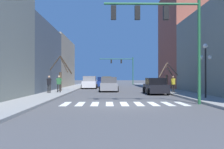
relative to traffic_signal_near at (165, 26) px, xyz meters
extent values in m
plane|color=#4C4C4F|center=(-2.45, -0.30, -4.79)|extent=(240.00, 240.00, 0.00)
cube|color=gray|center=(-8.55, -0.30, -4.72)|extent=(2.56, 90.00, 0.15)
cube|color=#515B66|center=(-12.83, 13.64, -1.01)|extent=(6.00, 13.13, 7.57)
cube|color=tan|center=(-12.83, 27.61, -0.85)|extent=(6.00, 14.80, 7.89)
cube|color=#934C3D|center=(7.92, 21.55, 2.16)|extent=(6.00, 11.55, 13.90)
cube|color=white|center=(-6.05, 0.33, -4.79)|extent=(0.45, 2.60, 0.01)
cube|color=white|center=(-5.15, 0.33, -4.79)|extent=(0.45, 2.60, 0.01)
cube|color=white|center=(-4.25, 0.33, -4.79)|extent=(0.45, 2.60, 0.01)
cube|color=white|center=(-3.35, 0.33, -4.79)|extent=(0.45, 2.60, 0.01)
cube|color=white|center=(-2.45, 0.33, -4.79)|extent=(0.45, 2.60, 0.01)
cube|color=white|center=(-1.55, 0.33, -4.79)|extent=(0.45, 2.60, 0.01)
cube|color=white|center=(-0.65, 0.33, -4.79)|extent=(0.45, 2.60, 0.01)
cube|color=white|center=(0.25, 0.33, -4.79)|extent=(0.45, 2.60, 0.01)
cube|color=white|center=(1.15, 0.33, -4.79)|extent=(0.45, 2.60, 0.01)
cylinder|color=#236038|center=(2.11, 0.00, -1.54)|extent=(0.18, 0.18, 6.52)
cylinder|color=#236038|center=(-0.80, 0.00, 1.32)|extent=(5.81, 0.14, 0.14)
cube|color=black|center=(0.08, 0.00, 0.77)|extent=(0.32, 0.28, 0.84)
cube|color=black|center=(-1.67, 0.00, 0.77)|extent=(0.32, 0.28, 0.84)
cube|color=black|center=(-3.12, 0.00, 0.77)|extent=(0.32, 0.28, 0.84)
cylinder|color=#236038|center=(2.11, 41.30, -1.79)|extent=(0.18, 0.18, 6.01)
cylinder|color=#236038|center=(-1.54, 41.30, 0.82)|extent=(7.30, 0.14, 0.14)
cube|color=black|center=(-0.45, 41.30, 0.27)|extent=(0.32, 0.28, 0.84)
cube|color=black|center=(-2.64, 41.30, 0.27)|extent=(0.32, 0.28, 0.84)
cylinder|color=black|center=(3.69, 3.17, -2.84)|extent=(0.12, 0.12, 3.61)
sphere|color=white|center=(3.69, 3.17, -0.86)|extent=(0.36, 0.36, 0.36)
sphere|color=white|center=(3.37, 3.17, -1.69)|extent=(0.31, 0.31, 0.31)
sphere|color=white|center=(4.01, 3.17, -1.69)|extent=(0.31, 0.31, 0.31)
cube|color=silver|center=(-6.05, 22.07, -4.17)|extent=(1.93, 4.20, 0.89)
cube|color=slate|center=(-6.05, 22.07, -3.36)|extent=(1.78, 2.19, 0.73)
cylinder|color=black|center=(-7.03, 23.37, -4.47)|extent=(0.22, 0.64, 0.64)
cylinder|color=black|center=(-5.06, 23.37, -4.47)|extent=(0.22, 0.64, 0.64)
cylinder|color=black|center=(-7.03, 20.76, -4.47)|extent=(0.22, 0.64, 0.64)
cylinder|color=black|center=(-5.06, 20.76, -4.47)|extent=(0.22, 0.64, 0.64)
cube|color=black|center=(1.20, 9.57, -4.23)|extent=(1.81, 4.50, 0.77)
cube|color=black|center=(1.20, 9.57, -3.53)|extent=(1.67, 2.34, 0.63)
cylinder|color=black|center=(0.27, 10.96, -4.47)|extent=(0.22, 0.64, 0.64)
cylinder|color=black|center=(2.13, 10.96, -4.47)|extent=(0.22, 0.64, 0.64)
cylinder|color=black|center=(0.27, 8.18, -4.47)|extent=(0.22, 0.64, 0.64)
cylinder|color=black|center=(2.13, 8.18, -4.47)|extent=(0.22, 0.64, 0.64)
cube|color=navy|center=(-4.18, 27.12, -4.21)|extent=(1.93, 4.46, 0.82)
cube|color=#0E1C46|center=(-4.18, 27.12, -3.46)|extent=(1.77, 2.32, 0.67)
cylinder|color=black|center=(-3.19, 25.74, -4.47)|extent=(0.22, 0.64, 0.64)
cylinder|color=black|center=(-5.16, 25.74, -4.47)|extent=(0.22, 0.64, 0.64)
cylinder|color=black|center=(-3.19, 28.50, -4.47)|extent=(0.22, 0.64, 0.64)
cylinder|color=black|center=(-5.16, 28.50, -4.47)|extent=(0.22, 0.64, 0.64)
cube|color=#A38423|center=(-3.58, 32.59, -4.19)|extent=(1.76, 4.48, 0.87)
cube|color=#594813|center=(-3.58, 32.59, -3.40)|extent=(1.62, 2.33, 0.71)
cylinder|color=black|center=(-2.69, 31.20, -4.47)|extent=(0.22, 0.64, 0.64)
cylinder|color=black|center=(-4.48, 31.20, -4.47)|extent=(0.22, 0.64, 0.64)
cylinder|color=black|center=(-2.69, 33.98, -4.47)|extent=(0.22, 0.64, 0.64)
cylinder|color=black|center=(-4.48, 33.98, -4.47)|extent=(0.22, 0.64, 0.64)
cube|color=gray|center=(-3.33, 14.47, -4.21)|extent=(1.89, 4.79, 0.82)
cube|color=#464648|center=(-3.33, 14.47, -3.47)|extent=(1.74, 2.49, 0.67)
cylinder|color=black|center=(-2.36, 12.98, -4.47)|extent=(0.22, 0.64, 0.64)
cylinder|color=black|center=(-4.29, 12.98, -4.47)|extent=(0.22, 0.64, 0.64)
cylinder|color=black|center=(-2.36, 15.96, -4.47)|extent=(0.22, 0.64, 0.64)
cylinder|color=black|center=(-4.29, 15.96, -4.47)|extent=(0.22, 0.64, 0.64)
cylinder|color=black|center=(-8.15, 10.05, -4.25)|extent=(0.12, 0.12, 0.79)
cylinder|color=black|center=(-8.41, 10.17, -4.25)|extent=(0.12, 0.12, 0.79)
cube|color=#337542|center=(-8.28, 10.11, -3.55)|extent=(0.44, 0.35, 0.62)
sphere|color=tan|center=(-8.28, 10.11, -3.09)|extent=(0.22, 0.22, 0.22)
cylinder|color=#337542|center=(-8.07, 10.02, -3.59)|extent=(0.28, 0.19, 0.60)
cylinder|color=#337542|center=(-8.48, 10.20, -3.59)|extent=(0.28, 0.19, 0.60)
cylinder|color=black|center=(2.93, 9.95, -4.26)|extent=(0.11, 0.11, 0.77)
cylinder|color=black|center=(3.16, 10.11, -4.26)|extent=(0.11, 0.11, 0.77)
cube|color=gold|center=(3.05, 10.03, -3.57)|extent=(0.43, 0.39, 0.60)
sphere|color=#8C664C|center=(3.05, 10.03, -3.13)|extent=(0.22, 0.22, 0.22)
cylinder|color=gold|center=(2.87, 9.90, -3.61)|extent=(0.26, 0.22, 0.59)
cylinder|color=gold|center=(3.22, 10.16, -3.61)|extent=(0.26, 0.22, 0.59)
cylinder|color=black|center=(-9.20, 9.44, -4.26)|extent=(0.12, 0.12, 0.77)
cylinder|color=black|center=(-8.97, 9.27, -4.26)|extent=(0.12, 0.12, 0.77)
cube|color=black|center=(-9.08, 9.36, -3.56)|extent=(0.43, 0.40, 0.61)
sphere|color=tan|center=(-9.08, 9.36, -3.12)|extent=(0.22, 0.22, 0.22)
cylinder|color=black|center=(-9.26, 9.49, -3.61)|extent=(0.26, 0.23, 0.59)
cylinder|color=black|center=(-8.91, 9.22, -3.61)|extent=(0.26, 0.23, 0.59)
cylinder|color=brown|center=(3.73, 15.93, -3.76)|extent=(0.25, 0.25, 1.76)
cylinder|color=brown|center=(4.10, 15.82, -2.48)|extent=(0.84, 0.34, 1.36)
cylinder|color=brown|center=(4.31, 15.52, -2.15)|extent=(1.19, 0.95, 1.64)
cylinder|color=brown|center=(4.10, 16.05, -2.37)|extent=(0.85, 0.37, 1.20)
cylinder|color=brown|center=(3.27, 15.91, -2.32)|extent=(1.03, 0.18, 1.70)
cylinder|color=#473828|center=(-8.66, 13.04, -3.63)|extent=(0.27, 0.27, 2.04)
cylinder|color=#473828|center=(-8.08, 13.51, -1.82)|extent=(1.24, 1.10, 1.99)
cylinder|color=#473828|center=(-9.44, 13.24, -1.81)|extent=(1.64, 0.54, 2.10)
cylinder|color=#473828|center=(-8.26, 13.14, -1.81)|extent=(0.90, 0.31, 1.70)
camera|label=1|loc=(-3.49, -15.83, -3.14)|focal=42.00mm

